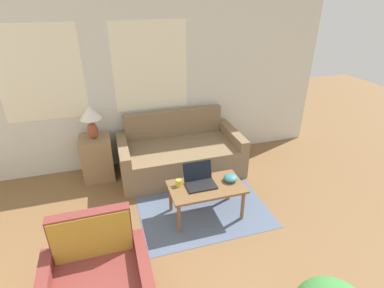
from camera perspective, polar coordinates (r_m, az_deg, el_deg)
name	(u,v)px	position (r m, az deg, el deg)	size (l,w,h in m)	color
wall_back	(106,86)	(4.62, -15.98, 10.50)	(6.98, 0.06, 2.60)	silver
rug	(193,190)	(4.34, 0.23, -8.77)	(1.64, 2.09, 0.01)	slate
couch	(180,154)	(4.68, -2.38, -1.97)	(1.85, 0.95, 0.88)	#846B4C
side_table	(97,158)	(4.69, -17.59, -2.51)	(0.44, 0.44, 0.66)	#937551
table_lamp	(90,117)	(4.42, -18.77, 4.93)	(0.30, 0.30, 0.49)	brown
coffee_table	(206,190)	(3.71, 2.73, -8.67)	(0.91, 0.52, 0.44)	brown
laptop	(200,180)	(3.68, 1.47, -6.85)	(0.36, 0.30, 0.25)	black
cup_navy	(179,183)	(3.65, -2.54, -7.39)	(0.07, 0.07, 0.08)	gold
snack_bowl	(230,178)	(3.77, 7.34, -6.43)	(0.17, 0.17, 0.08)	teal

